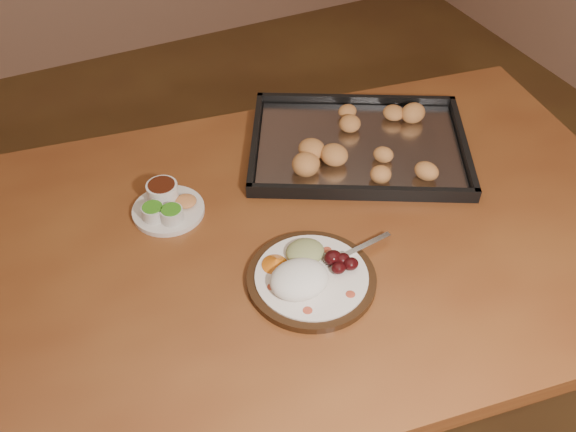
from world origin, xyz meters
TOP-DOWN VIEW (x-y plane):
  - ground at (0.00, 0.00)m, footprint 4.00×4.00m
  - dining_table at (0.01, -0.25)m, footprint 1.61×1.10m
  - dinner_plate at (-0.00, -0.37)m, footprint 0.30×0.24m
  - condiment_saucer at (-0.18, -0.08)m, footprint 0.15×0.15m
  - baking_tray at (0.28, -0.06)m, footprint 0.60×0.54m

SIDE VIEW (x-z plane):
  - ground at x=0.00m, z-range 0.00..0.00m
  - dining_table at x=0.01m, z-range 0.28..1.03m
  - baking_tray at x=0.28m, z-range 0.74..0.79m
  - dinner_plate at x=0.00m, z-range 0.74..0.80m
  - condiment_saucer at x=-0.18m, z-range 0.74..0.79m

